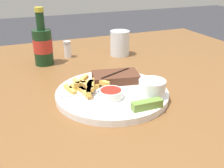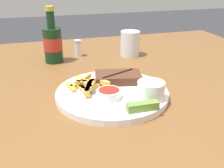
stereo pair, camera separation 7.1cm
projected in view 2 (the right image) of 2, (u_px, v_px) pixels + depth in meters
name	position (u px, v px, depth m)	size (l,w,h in m)	color
dining_table	(112.00, 117.00, 0.75)	(1.45, 1.32, 0.75)	brown
dinner_plate	(112.00, 94.00, 0.72)	(0.31, 0.31, 0.02)	white
steak_portion	(118.00, 77.00, 0.77)	(0.15, 0.10, 0.03)	#512D1E
fries_pile	(86.00, 85.00, 0.72)	(0.12, 0.14, 0.02)	#EEB046
coleslaw_cup	(151.00, 89.00, 0.67)	(0.07, 0.07, 0.05)	white
dipping_sauce_cup	(109.00, 93.00, 0.67)	(0.06, 0.06, 0.02)	silver
pickle_spear	(143.00, 106.00, 0.62)	(0.08, 0.02, 0.02)	olive
fork_utensil	(82.00, 92.00, 0.70)	(0.13, 0.02, 0.00)	#B7B7BC
beer_bottle	(53.00, 43.00, 0.96)	(0.07, 0.07, 0.20)	#143319
drinking_glass	(130.00, 43.00, 1.04)	(0.08, 0.08, 0.10)	silver
salt_shaker	(78.00, 48.00, 1.04)	(0.03, 0.03, 0.07)	white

